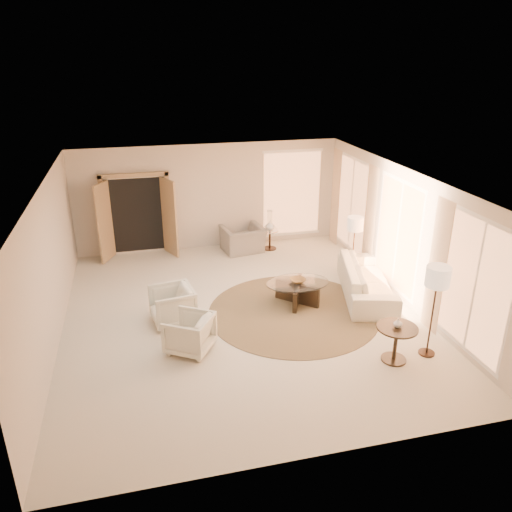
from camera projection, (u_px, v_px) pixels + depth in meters
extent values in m
cube|color=beige|center=(242.00, 315.00, 10.19)|extent=(7.00, 8.00, 0.02)
cube|color=white|center=(240.00, 180.00, 9.12)|extent=(7.00, 8.00, 0.02)
cube|color=beige|center=(209.00, 197.00, 13.25)|extent=(7.00, 0.04, 2.80)
cube|color=beige|center=(311.00, 370.00, 6.07)|extent=(7.00, 0.04, 2.80)
cube|color=beige|center=(49.00, 269.00, 8.88)|extent=(0.04, 8.00, 2.80)
cube|color=beige|center=(404.00, 236.00, 10.43)|extent=(0.04, 8.00, 2.80)
cube|color=tan|center=(137.00, 215.00, 12.85)|extent=(1.80, 0.12, 2.16)
cube|color=tan|center=(105.00, 222.00, 12.45)|extent=(0.35, 0.66, 2.00)
cube|color=tan|center=(169.00, 217.00, 12.80)|extent=(0.35, 0.66, 2.00)
cylinder|color=#3D2F1D|center=(293.00, 312.00, 10.29)|extent=(3.80, 3.80, 0.01)
imported|color=silver|center=(367.00, 280.00, 10.88)|extent=(1.61, 2.66, 0.73)
imported|color=silver|center=(172.00, 304.00, 9.76)|extent=(0.85, 0.89, 0.82)
imported|color=silver|center=(189.00, 331.00, 8.85)|extent=(0.98, 1.00, 0.76)
imported|color=gray|center=(243.00, 235.00, 13.24)|extent=(1.15, 0.84, 0.92)
cube|color=black|center=(297.00, 294.00, 10.58)|extent=(0.78, 0.76, 0.44)
cube|color=black|center=(297.00, 294.00, 10.58)|extent=(0.49, 0.95, 0.44)
cylinder|color=white|center=(298.00, 283.00, 10.49)|extent=(1.56, 1.56, 0.02)
cylinder|color=black|center=(393.00, 359.00, 8.69)|extent=(0.44, 0.44, 0.03)
cylinder|color=black|center=(395.00, 344.00, 8.58)|extent=(0.07, 0.07, 0.62)
cylinder|color=black|center=(397.00, 328.00, 8.45)|extent=(0.70, 0.70, 0.03)
cylinder|color=black|center=(270.00, 248.00, 13.57)|extent=(0.36, 0.36, 0.03)
cylinder|color=black|center=(270.00, 240.00, 13.48)|extent=(0.05, 0.05, 0.51)
cylinder|color=white|center=(270.00, 230.00, 13.38)|extent=(0.47, 0.47, 0.03)
cylinder|color=black|center=(351.00, 278.00, 11.83)|extent=(0.26, 0.26, 0.03)
cylinder|color=black|center=(353.00, 253.00, 11.59)|extent=(0.03, 0.03, 1.29)
cylinder|color=beige|center=(355.00, 224.00, 11.31)|extent=(0.37, 0.37, 0.31)
cylinder|color=black|center=(426.00, 353.00, 8.88)|extent=(0.29, 0.29, 0.03)
cylinder|color=black|center=(432.00, 318.00, 8.61)|extent=(0.03, 0.03, 1.43)
cylinder|color=beige|center=(438.00, 276.00, 8.31)|extent=(0.41, 0.41, 0.35)
imported|color=brown|center=(298.00, 281.00, 10.47)|extent=(0.38, 0.38, 0.08)
imported|color=white|center=(398.00, 323.00, 8.42)|extent=(0.20, 0.20, 0.16)
imported|color=white|center=(270.00, 225.00, 13.32)|extent=(0.28, 0.28, 0.27)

